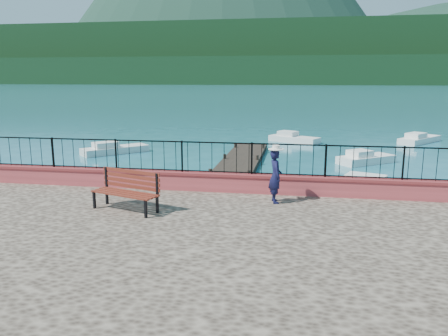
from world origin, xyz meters
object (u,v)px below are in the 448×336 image
(boat_0, at_px, (127,180))
(boat_4, at_px, (294,137))
(boat_5, at_px, (420,137))
(person, at_px, (275,176))
(boat_1, at_px, (382,186))
(boat_3, at_px, (115,147))
(park_bench, at_px, (126,199))
(boat_2, at_px, (366,156))

(boat_0, relative_size, boat_4, 1.02)
(boat_5, bearing_deg, person, -164.37)
(boat_4, bearing_deg, boat_1, -46.88)
(boat_5, bearing_deg, boat_1, -159.80)
(boat_3, xyz_separation_m, boat_5, (20.13, 8.14, 0.00))
(person, distance_m, boat_0, 8.53)
(park_bench, bearing_deg, boat_5, 78.65)
(park_bench, relative_size, boat_5, 0.47)
(boat_0, relative_size, boat_2, 1.15)
(park_bench, bearing_deg, boat_0, 130.80)
(boat_1, distance_m, boat_3, 16.61)
(boat_1, distance_m, boat_2, 6.95)
(boat_2, distance_m, boat_5, 10.16)
(boat_1, height_order, boat_5, same)
(boat_0, distance_m, boat_3, 9.32)
(boat_3, height_order, boat_4, same)
(boat_4, bearing_deg, boat_0, -85.51)
(person, height_order, boat_0, person)
(boat_5, bearing_deg, park_bench, -170.83)
(boat_2, height_order, boat_3, same)
(boat_3, distance_m, boat_5, 21.72)
(boat_4, xyz_separation_m, boat_5, (9.08, 1.26, 0.00))
(person, bearing_deg, boat_5, -38.37)
(park_bench, height_order, boat_3, park_bench)
(person, xyz_separation_m, boat_3, (-10.76, 13.51, -1.56))
(boat_0, xyz_separation_m, boat_2, (10.96, 7.64, 0.00))
(person, height_order, boat_4, person)
(boat_2, xyz_separation_m, boat_3, (-15.12, 0.70, 0.00))
(boat_1, relative_size, boat_4, 1.17)
(park_bench, xyz_separation_m, person, (3.89, 1.43, 0.45))
(boat_3, bearing_deg, boat_2, -48.58)
(boat_5, bearing_deg, boat_4, 136.95)
(boat_5, bearing_deg, boat_3, 151.06)
(park_bench, relative_size, boat_1, 0.46)
(park_bench, relative_size, boat_2, 0.61)
(boat_2, bearing_deg, boat_4, 81.40)
(person, bearing_deg, park_bench, 95.30)
(person, xyz_separation_m, boat_1, (3.99, 5.87, -1.56))
(boat_2, bearing_deg, park_bench, -156.88)
(park_bench, relative_size, boat_0, 0.53)
(park_bench, distance_m, boat_0, 7.23)
(boat_1, bearing_deg, boat_5, 92.60)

